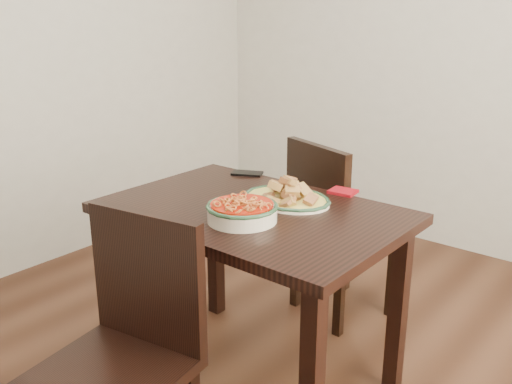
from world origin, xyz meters
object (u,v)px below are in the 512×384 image
Objects in this scene: dining_table at (253,234)px; smartphone at (247,173)px; chair_near at (128,342)px; chair_far at (333,222)px; fish_plate at (287,191)px; noodle_bowl at (242,209)px.

smartphone is at bearing 132.72° from dining_table.
dining_table is at bearing 83.68° from chair_near.
chair_near is at bearing 110.82° from chair_far.
fish_plate is at bearing 117.54° from chair_far.
fish_plate is 1.38× the size of noodle_bowl.
chair_near is at bearing -96.18° from smartphone.
dining_table is 1.26× the size of chair_far.
smartphone reaches higher than dining_table.
noodle_bowl is at bearing -89.61° from fish_plate.
chair_near reaches higher than fish_plate.
chair_near is 0.60m from noodle_bowl.
chair_near reaches higher than dining_table.
chair_far reaches higher than smartphone.
fish_plate is at bearing 90.39° from noodle_bowl.
dining_table is at bearing -72.91° from smartphone.
smartphone is at bearing 152.15° from fish_plate.
chair_far is 0.58m from fish_plate.
dining_table is 0.22m from fish_plate.
smartphone is (-0.37, 0.47, -0.04)m from noodle_bowl.
noodle_bowl is at bearing 78.14° from chair_near.
dining_table is 0.66m from chair_near.
fish_plate is (0.06, 0.15, 0.15)m from dining_table.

